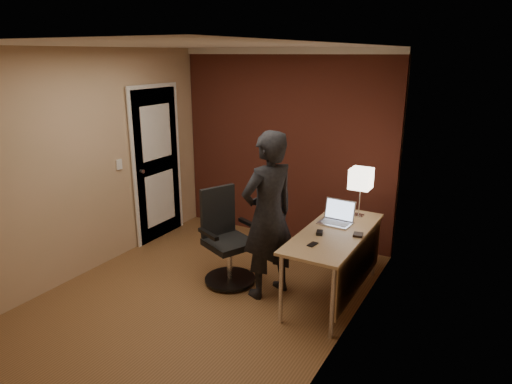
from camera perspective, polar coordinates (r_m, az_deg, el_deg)
room at (r=5.80m, az=-0.59°, el=6.39°), size 4.00×4.00×4.00m
desk at (r=4.66m, az=10.56°, el=-6.48°), size 0.60×1.50×0.73m
desk_lamp at (r=4.98m, az=12.98°, el=1.57°), size 0.22×0.22×0.54m
laptop at (r=4.85m, az=10.13°, el=-3.05°), size 0.34×0.28×0.23m
mouse at (r=4.53m, az=7.95°, el=-5.05°), size 0.09×0.11×0.03m
phone at (r=4.29m, az=7.08°, el=-6.51°), size 0.07×0.12×0.01m
wallet at (r=4.56m, az=12.64°, el=-5.24°), size 0.11×0.12×0.02m
office_chair at (r=5.01m, az=-3.76°, el=-6.32°), size 0.61×0.66×1.03m
person at (r=4.59m, az=1.53°, el=-2.99°), size 0.64×0.75×1.73m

